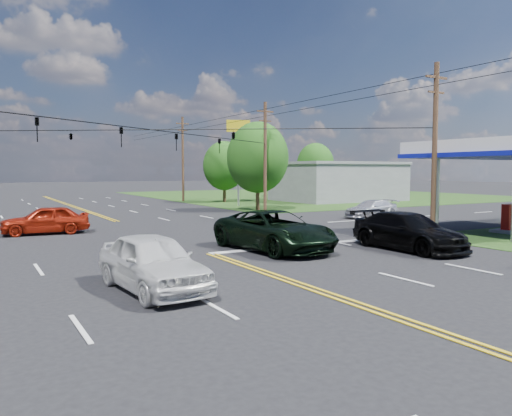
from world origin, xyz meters
TOP-DOWN VIEW (x-y plane):
  - ground at (0.00, 12.00)m, footprint 280.00×280.00m
  - grass_ne at (35.00, 44.00)m, footprint 46.00×48.00m
  - stop_bar at (5.00, 4.00)m, footprint 10.00×0.50m
  - retail_ne at (30.00, 32.00)m, footprint 14.00×10.00m
  - pole_se at (13.00, 3.00)m, footprint 1.60×0.28m
  - pole_ne at (13.00, 21.00)m, footprint 1.60×0.28m
  - pole_right_far at (13.00, 40.00)m, footprint 1.60×0.28m
  - span_wire_signals at (0.00, 12.00)m, footprint 26.00×18.00m
  - power_lines at (0.00, 10.00)m, footprint 26.04×100.00m
  - tree_right_a at (14.00, 24.00)m, footprint 5.70×5.70m
  - tree_right_b at (16.50, 36.00)m, footprint 4.94×4.94m
  - tree_far_r at (34.00, 42.00)m, footprint 5.32×5.32m
  - pickup_dkgreen at (3.00, 3.50)m, footprint 3.64×6.87m
  - suv_black at (8.50, 0.54)m, footprint 2.44×5.95m
  - pickup_white at (-4.33, -1.21)m, footprint 2.48×5.31m
  - sedan_red at (-5.37, 15.13)m, footprint 4.99×2.36m
  - sedan_far at (18.08, 13.32)m, footprint 4.90×2.34m
  - polesign_ne at (15.16, 30.00)m, footprint 2.38×1.04m

SIDE VIEW (x-z plane):
  - ground at x=0.00m, z-range 0.00..0.00m
  - grass_ne at x=35.00m, z-range -0.01..0.01m
  - stop_bar at x=5.00m, z-range -0.01..0.01m
  - sedan_far at x=18.08m, z-range 0.00..1.38m
  - sedan_red at x=-5.37m, z-range 0.00..1.65m
  - suv_black at x=8.50m, z-range 0.00..1.73m
  - pickup_white at x=-4.33m, z-range 0.00..1.76m
  - pickup_dkgreen at x=3.00m, z-range 0.00..1.84m
  - retail_ne at x=30.00m, z-range 0.00..4.40m
  - tree_right_b at x=16.50m, z-range 0.68..7.76m
  - tree_far_r at x=34.00m, z-range 0.73..8.36m
  - tree_right_a at x=14.00m, z-range 0.78..8.96m
  - pole_se at x=13.00m, z-range 0.17..9.67m
  - pole_ne at x=13.00m, z-range 0.17..9.67m
  - pole_right_far at x=13.00m, z-range 0.17..10.17m
  - span_wire_signals at x=0.00m, z-range 5.43..6.56m
  - polesign_ne at x=15.16m, z-range 2.58..11.45m
  - power_lines at x=0.00m, z-range 8.28..8.92m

